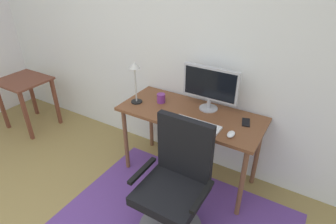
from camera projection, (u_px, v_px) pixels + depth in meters
The scene contains 11 objects.
wall_back at pixel (166, 41), 2.86m from camera, with size 6.00×0.10×2.60m, color white.
area_rug at pixel (176, 222), 2.46m from camera, with size 1.98×1.38×0.01m, color #603B85.
desk at pixel (190, 121), 2.67m from camera, with size 1.38×0.60×0.77m.
monitor at pixel (210, 85), 2.57m from camera, with size 0.54×0.18×0.42m.
keyboard at pixel (197, 124), 2.44m from camera, with size 0.43×0.13×0.02m, color white.
computer_mouse at pixel (231, 134), 2.29m from camera, with size 0.06×0.10×0.03m, color white.
coffee_cup at pixel (161, 98), 2.79m from camera, with size 0.09×0.09×0.09m, color #752D7D.
cell_phone at pixel (246, 122), 2.47m from camera, with size 0.07×0.14×0.01m, color black.
desk_lamp at pixel (135, 75), 2.67m from camera, with size 0.11×0.11×0.43m.
office_chair at pixel (175, 192), 2.23m from camera, with size 0.57×0.54×1.02m.
side_table at pixel (25, 89), 3.60m from camera, with size 0.59×0.53×0.69m.
Camera 1 is at (1.48, -0.23, 2.08)m, focal length 29.67 mm.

